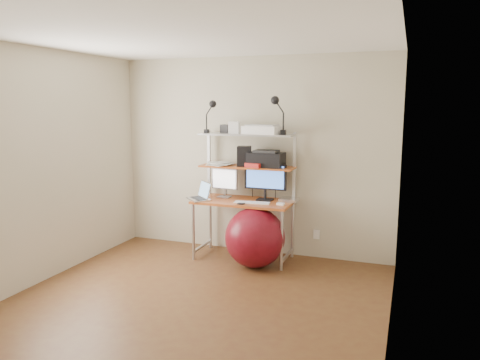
% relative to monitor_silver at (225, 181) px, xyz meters
% --- Properties ---
extents(room, '(3.60, 3.60, 3.60)m').
position_rel_monitor_silver_xyz_m(room, '(0.29, -1.55, 0.30)').
color(room, brown).
rests_on(room, ground).
extents(computer_desk, '(1.20, 0.60, 1.57)m').
position_rel_monitor_silver_xyz_m(computer_desk, '(0.29, -0.05, 0.01)').
color(computer_desk, '#BE6225').
rests_on(computer_desk, ground).
extents(desktop, '(1.20, 0.60, 0.00)m').
position_rel_monitor_silver_xyz_m(desktop, '(0.29, -0.11, -0.21)').
color(desktop, '#BE6225').
rests_on(desktop, computer_desk).
extents(mid_shelf, '(1.18, 0.34, 0.00)m').
position_rel_monitor_silver_xyz_m(mid_shelf, '(0.29, 0.02, 0.20)').
color(mid_shelf, '#BE6225').
rests_on(mid_shelf, computer_desk).
extents(top_shelf, '(1.18, 0.34, 0.00)m').
position_rel_monitor_silver_xyz_m(top_shelf, '(0.29, 0.02, 0.60)').
color(top_shelf, '#B7B8BD').
rests_on(top_shelf, computer_desk).
extents(floor, '(3.60, 3.60, 0.00)m').
position_rel_monitor_silver_xyz_m(floor, '(0.29, -1.55, -0.95)').
color(floor, brown).
rests_on(floor, ground).
extents(wall_outlet, '(0.08, 0.01, 0.12)m').
position_rel_monitor_silver_xyz_m(wall_outlet, '(1.14, 0.23, -0.65)').
color(wall_outlet, white).
rests_on(wall_outlet, room).
extents(monitor_silver, '(0.35, 0.14, 0.39)m').
position_rel_monitor_silver_xyz_m(monitor_silver, '(0.00, 0.00, 0.00)').
color(monitor_silver, '#ACACB0').
rests_on(monitor_silver, desktop).
extents(monitor_black, '(0.53, 0.15, 0.53)m').
position_rel_monitor_silver_xyz_m(monitor_black, '(0.54, 0.00, 0.06)').
color(monitor_black, black).
rests_on(monitor_black, desktop).
extents(laptop, '(0.40, 0.40, 0.28)m').
position_rel_monitor_silver_xyz_m(laptop, '(-0.22, -0.23, -0.16)').
color(laptop, silver).
rests_on(laptop, desktop).
extents(keyboard, '(0.44, 0.17, 0.01)m').
position_rel_monitor_silver_xyz_m(keyboard, '(0.44, -0.22, -0.20)').
color(keyboard, white).
rests_on(keyboard, desktop).
extents(mouse, '(0.10, 0.07, 0.02)m').
position_rel_monitor_silver_xyz_m(mouse, '(0.79, -0.21, -0.20)').
color(mouse, white).
rests_on(mouse, desktop).
extents(mac_mini, '(0.22, 0.22, 0.04)m').
position_rel_monitor_silver_xyz_m(mac_mini, '(0.83, 0.02, -0.19)').
color(mac_mini, silver).
rests_on(mac_mini, desktop).
extents(phone, '(0.08, 0.15, 0.01)m').
position_rel_monitor_silver_xyz_m(phone, '(0.34, -0.29, -0.20)').
color(phone, black).
rests_on(phone, desktop).
extents(printer, '(0.43, 0.30, 0.20)m').
position_rel_monitor_silver_xyz_m(printer, '(0.54, 0.03, 0.30)').
color(printer, black).
rests_on(printer, mid_shelf).
extents(nas_cube, '(0.20, 0.20, 0.25)m').
position_rel_monitor_silver_xyz_m(nas_cube, '(0.27, -0.01, 0.33)').
color(nas_cube, black).
rests_on(nas_cube, mid_shelf).
extents(red_box, '(0.22, 0.17, 0.05)m').
position_rel_monitor_silver_xyz_m(red_box, '(0.42, -0.08, 0.23)').
color(red_box, red).
rests_on(red_box, mid_shelf).
extents(scanner, '(0.47, 0.34, 0.11)m').
position_rel_monitor_silver_xyz_m(scanner, '(0.49, 0.00, 0.66)').
color(scanner, white).
rests_on(scanner, top_shelf).
extents(box_white, '(0.14, 0.12, 0.15)m').
position_rel_monitor_silver_xyz_m(box_white, '(0.13, -0.01, 0.68)').
color(box_white, white).
rests_on(box_white, top_shelf).
extents(box_grey, '(0.12, 0.12, 0.10)m').
position_rel_monitor_silver_xyz_m(box_grey, '(-0.01, 0.05, 0.66)').
color(box_grey, '#2A2A2D').
rests_on(box_grey, top_shelf).
extents(clip_lamp_left, '(0.16, 0.09, 0.40)m').
position_rel_monitor_silver_xyz_m(clip_lamp_left, '(-0.13, -0.10, 0.90)').
color(clip_lamp_left, black).
rests_on(clip_lamp_left, top_shelf).
extents(clip_lamp_right, '(0.18, 0.10, 0.45)m').
position_rel_monitor_silver_xyz_m(clip_lamp_right, '(0.68, -0.03, 0.93)').
color(clip_lamp_right, black).
rests_on(clip_lamp_right, top_shelf).
extents(exercise_ball, '(0.71, 0.71, 0.71)m').
position_rel_monitor_silver_xyz_m(exercise_ball, '(0.52, -0.35, -0.59)').
color(exercise_ball, maroon).
rests_on(exercise_ball, floor).
extents(paper_stack, '(0.38, 0.41, 0.03)m').
position_rel_monitor_silver_xyz_m(paper_stack, '(-0.08, 0.02, 0.22)').
color(paper_stack, white).
rests_on(paper_stack, mid_shelf).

